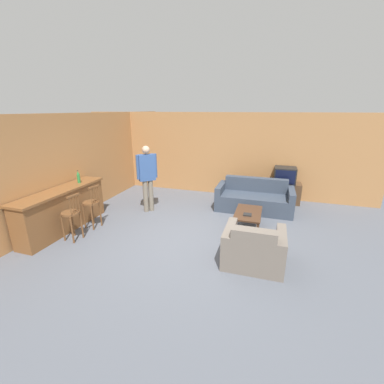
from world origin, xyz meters
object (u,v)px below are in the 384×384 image
at_px(couch_far, 254,199).
at_px(person_by_window, 147,175).
at_px(tv_unit, 283,193).
at_px(bar_chair_near, 71,216).
at_px(bottle, 78,177).
at_px(coffee_table, 248,215).
at_px(tv, 285,175).
at_px(book_on_table, 247,215).
at_px(bar_chair_mid, 92,206).
at_px(armchair_near, 254,249).

height_order(couch_far, person_by_window, person_by_window).
bearing_deg(tv_unit, bar_chair_near, -138.76).
bearing_deg(bottle, couch_far, 26.40).
bearing_deg(coffee_table, tv, 69.18).
relative_size(couch_far, book_on_table, 11.02).
bearing_deg(bar_chair_mid, couch_far, 32.83).
xyz_separation_m(bar_chair_mid, couch_far, (3.55, 2.29, -0.24)).
distance_m(bar_chair_near, book_on_table, 3.80).
bearing_deg(coffee_table, bar_chair_near, -154.98).
bearing_deg(bar_chair_near, armchair_near, 3.25).
bearing_deg(bar_chair_mid, coffee_table, 15.69).
bearing_deg(person_by_window, coffee_table, -6.83).
distance_m(bar_chair_mid, tv, 5.36).
xyz_separation_m(tv_unit, person_by_window, (-3.53, -1.83, 0.72)).
height_order(bar_chair_near, tv_unit, bar_chair_near).
bearing_deg(book_on_table, tv_unit, 70.71).
relative_size(bar_chair_mid, book_on_table, 5.57).
bearing_deg(tv, armchair_near, -99.15).
height_order(bar_chair_mid, person_by_window, person_by_window).
bearing_deg(couch_far, bar_chair_mid, -147.17).
xyz_separation_m(bottle, book_on_table, (4.02, 0.53, -0.68)).
height_order(couch_far, tv, tv).
xyz_separation_m(bar_chair_mid, bottle, (-0.51, 0.28, 0.58)).
height_order(tv_unit, bottle, bottle).
relative_size(tv_unit, book_on_table, 5.27).
xyz_separation_m(bar_chair_mid, armchair_near, (3.75, -0.44, -0.23)).
relative_size(couch_far, tv, 3.37).
distance_m(couch_far, person_by_window, 3.01).
height_order(bar_chair_near, bar_chair_mid, same).
distance_m(bar_chair_near, person_by_window, 2.17).
bearing_deg(book_on_table, coffee_table, 89.87).
bearing_deg(person_by_window, armchair_near, -30.65).
bearing_deg(bar_chair_near, tv, 41.22).
distance_m(coffee_table, bottle, 4.15).
bearing_deg(person_by_window, bar_chair_mid, -121.40).
height_order(bottle, book_on_table, bottle).
relative_size(bar_chair_near, person_by_window, 0.58).
xyz_separation_m(bar_chair_near, coffee_table, (3.51, 1.64, -0.18)).
distance_m(armchair_near, person_by_window, 3.51).
distance_m(tv_unit, tv, 0.54).
height_order(coffee_table, tv, tv).
relative_size(bottle, person_by_window, 0.17).
bearing_deg(coffee_table, bottle, -169.97).
bearing_deg(bar_chair_near, book_on_table, 22.50).
bearing_deg(person_by_window, tv, 27.41).
xyz_separation_m(bar_chair_near, armchair_near, (3.75, 0.21, -0.23)).
bearing_deg(book_on_table, bar_chair_mid, -167.14).
distance_m(armchair_near, book_on_table, 1.27).
distance_m(tv_unit, bottle, 5.68).
xyz_separation_m(armchair_near, coffee_table, (-0.24, 1.42, 0.05)).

